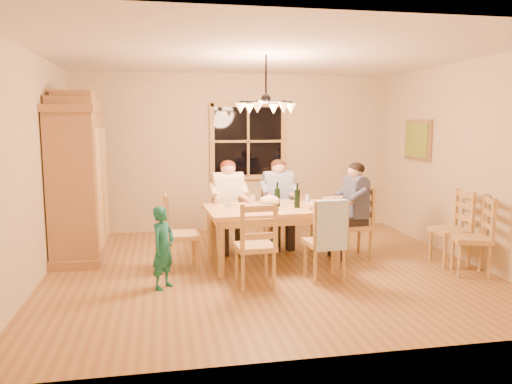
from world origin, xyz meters
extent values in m
plane|color=olive|center=(0.00, 0.00, 0.00)|extent=(5.50, 5.50, 0.00)
cube|color=white|center=(0.00, 0.00, 2.70)|extent=(5.50, 5.00, 0.02)
cube|color=#C7BB8D|center=(0.00, 2.50, 1.35)|extent=(5.50, 0.02, 2.70)
cube|color=#C7BB8D|center=(-2.75, 0.00, 1.35)|extent=(0.02, 5.00, 2.70)
cube|color=#C7BB8D|center=(2.75, 0.00, 1.35)|extent=(0.02, 5.00, 2.70)
cube|color=black|center=(0.20, 2.48, 1.55)|extent=(1.20, 0.03, 1.20)
cube|color=tan|center=(0.20, 2.46, 1.55)|extent=(1.30, 0.06, 1.30)
cube|color=olive|center=(2.72, 1.20, 1.60)|extent=(0.04, 0.78, 0.64)
cube|color=#1E6B2D|center=(2.69, 1.20, 1.60)|extent=(0.02, 0.68, 0.54)
cylinder|color=black|center=(0.00, 0.00, 2.44)|extent=(0.02, 0.02, 0.53)
sphere|color=black|center=(0.00, 0.00, 2.17)|extent=(0.12, 0.12, 0.12)
cylinder|color=black|center=(0.16, 0.00, 2.13)|extent=(0.34, 0.02, 0.02)
cone|color=#FFB259|center=(0.32, 0.00, 2.05)|extent=(0.13, 0.13, 0.12)
cylinder|color=black|center=(0.08, 0.14, 2.13)|extent=(0.19, 0.31, 0.02)
cone|color=#FFB259|center=(0.16, 0.28, 2.05)|extent=(0.13, 0.13, 0.12)
cylinder|color=black|center=(-0.08, 0.14, 2.13)|extent=(0.19, 0.31, 0.02)
cone|color=#FFB259|center=(-0.16, 0.28, 2.05)|extent=(0.13, 0.13, 0.12)
cylinder|color=black|center=(-0.16, 0.00, 2.13)|extent=(0.34, 0.02, 0.02)
cone|color=#FFB259|center=(-0.32, 0.00, 2.05)|extent=(0.13, 0.13, 0.12)
cylinder|color=black|center=(-0.08, -0.14, 2.13)|extent=(0.19, 0.31, 0.02)
cone|color=#FFB259|center=(-0.16, -0.28, 2.05)|extent=(0.13, 0.13, 0.12)
cylinder|color=black|center=(0.08, -0.14, 2.13)|extent=(0.19, 0.31, 0.02)
cone|color=#FFB259|center=(0.16, -0.28, 2.05)|extent=(0.13, 0.13, 0.12)
cube|color=olive|center=(-2.43, 1.04, 1.00)|extent=(0.60, 1.30, 2.00)
cube|color=olive|center=(-2.43, 1.04, 2.05)|extent=(0.66, 1.40, 0.10)
cube|color=olive|center=(-2.43, 1.04, 2.15)|extent=(0.58, 1.00, 0.12)
cube|color=olive|center=(-2.43, 1.04, 2.25)|extent=(0.52, 0.55, 0.10)
cube|color=tan|center=(-2.12, 0.71, 1.00)|extent=(0.03, 0.55, 1.60)
cube|color=tan|center=(-2.12, 1.37, 1.00)|extent=(0.03, 0.55, 1.60)
cube|color=olive|center=(-2.43, 1.04, 0.06)|extent=(0.66, 1.40, 0.12)
cube|color=tan|center=(0.13, 0.22, 0.73)|extent=(1.77, 1.15, 0.06)
cube|color=tan|center=(0.13, 0.22, 0.65)|extent=(1.62, 0.99, 0.10)
cylinder|color=tan|center=(-0.60, -0.24, 0.35)|extent=(0.09, 0.09, 0.70)
cylinder|color=tan|center=(0.91, -0.15, 0.35)|extent=(0.09, 0.09, 0.70)
cylinder|color=tan|center=(-0.65, 0.60, 0.35)|extent=(0.09, 0.09, 0.70)
cylinder|color=tan|center=(0.86, 0.69, 0.35)|extent=(0.09, 0.09, 0.70)
cube|color=tan|center=(-0.35, 1.01, 0.45)|extent=(0.46, 0.45, 0.06)
cube|color=tan|center=(-0.35, 1.01, 0.72)|extent=(0.38, 0.07, 0.54)
cube|color=tan|center=(0.41, 1.05, 0.45)|extent=(0.46, 0.45, 0.06)
cube|color=tan|center=(0.41, 1.05, 0.72)|extent=(0.38, 0.07, 0.54)
cube|color=tan|center=(-0.25, -0.61, 0.45)|extent=(0.46, 0.45, 0.06)
cube|color=tan|center=(-0.25, -0.61, 0.72)|extent=(0.38, 0.07, 0.54)
cube|color=tan|center=(0.60, -0.56, 0.45)|extent=(0.46, 0.45, 0.06)
cube|color=tan|center=(0.60, -0.56, 0.72)|extent=(0.38, 0.07, 0.54)
cube|color=tan|center=(-1.06, 0.15, 0.45)|extent=(0.45, 0.46, 0.06)
cube|color=tan|center=(-1.06, 0.15, 0.72)|extent=(0.07, 0.38, 0.54)
cube|color=tan|center=(1.32, 0.29, 0.45)|extent=(0.45, 0.46, 0.06)
cube|color=tan|center=(1.32, 0.29, 0.72)|extent=(0.07, 0.38, 0.54)
cube|color=#F5E7BD|center=(-0.35, 1.01, 0.84)|extent=(0.41, 0.24, 0.52)
cube|color=#262328|center=(-0.35, 1.01, 0.53)|extent=(0.40, 0.44, 0.14)
sphere|color=tan|center=(-0.35, 1.01, 1.22)|extent=(0.21, 0.21, 0.21)
ellipsoid|color=#592614|center=(-0.35, 1.01, 1.25)|extent=(0.22, 0.22, 0.17)
cube|color=#38569C|center=(0.41, 1.05, 0.84)|extent=(0.41, 0.24, 0.52)
cube|color=#262328|center=(0.41, 1.05, 0.53)|extent=(0.40, 0.44, 0.14)
sphere|color=tan|center=(0.41, 1.05, 1.22)|extent=(0.21, 0.21, 0.21)
ellipsoid|color=#381E11|center=(0.41, 1.05, 1.25)|extent=(0.22, 0.22, 0.17)
cube|color=#424A69|center=(1.32, 0.29, 0.84)|extent=(0.24, 0.41, 0.52)
cube|color=#262328|center=(1.32, 0.29, 0.53)|extent=(0.44, 0.40, 0.14)
sphere|color=tan|center=(1.32, 0.29, 1.22)|extent=(0.21, 0.21, 0.21)
ellipsoid|color=black|center=(1.32, 0.29, 1.25)|extent=(0.22, 0.22, 0.17)
cube|color=#B7DFF8|center=(0.62, -0.75, 0.70)|extent=(0.39, 0.12, 0.58)
cylinder|color=black|center=(0.22, 0.30, 0.93)|extent=(0.08, 0.08, 0.33)
cylinder|color=black|center=(0.45, 0.14, 0.93)|extent=(0.08, 0.08, 0.33)
cylinder|color=white|center=(-0.35, 0.45, 0.77)|extent=(0.26, 0.26, 0.02)
cylinder|color=white|center=(0.39, 0.55, 0.77)|extent=(0.26, 0.26, 0.02)
cylinder|color=white|center=(0.80, 0.25, 0.77)|extent=(0.26, 0.26, 0.02)
cylinder|color=silver|center=(-0.08, 0.46, 0.83)|extent=(0.06, 0.06, 0.14)
cylinder|color=silver|center=(0.66, 0.35, 0.83)|extent=(0.06, 0.06, 0.14)
ellipsoid|color=#CDAF88|center=(0.65, -0.01, 0.82)|extent=(0.20, 0.20, 0.11)
cube|color=slate|center=(0.08, 0.06, 0.78)|extent=(0.19, 0.15, 0.03)
ellipsoid|color=beige|center=(0.11, 0.29, 0.84)|extent=(0.28, 0.22, 0.15)
imported|color=#176B5F|center=(-1.30, -0.54, 0.47)|extent=(0.39, 0.41, 0.95)
cube|color=tan|center=(2.45, -0.71, 0.45)|extent=(0.54, 0.56, 0.06)
cube|color=tan|center=(2.45, -0.71, 0.72)|extent=(0.17, 0.37, 0.54)
cube|color=tan|center=(2.45, -0.25, 0.45)|extent=(0.43, 0.45, 0.06)
cube|color=tan|center=(2.45, -0.25, 0.72)|extent=(0.06, 0.38, 0.54)
camera|label=1|loc=(-1.28, -6.13, 1.88)|focal=35.00mm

